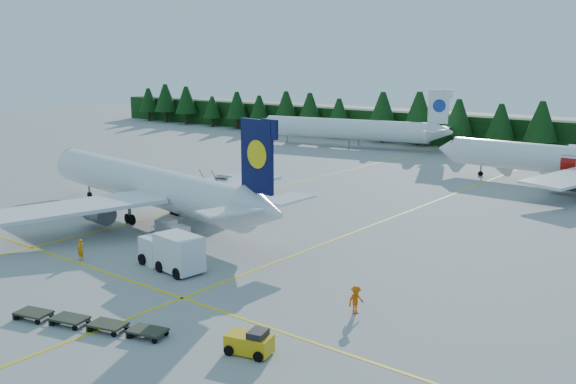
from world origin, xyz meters
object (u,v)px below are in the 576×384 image
Objects in this scene: airliner_navy at (141,184)px; airstairs at (205,205)px; service_truck at (171,251)px; baggage_tug at (250,342)px; airliner_red at (567,161)px.

airliner_navy is 7.40m from airstairs.
service_truck is at bearing -23.59° from airliner_navy.
service_truck is at bearing -60.67° from airstairs.
airliner_navy is 7.02× the size of airstairs.
service_truck is (16.15, -10.03, -2.04)m from airliner_navy.
baggage_tug is at bearing -20.76° from airliner_navy.
airliner_navy is at bearing 155.40° from service_truck.
airliner_red is 63.40m from baggage_tug.
airliner_navy reaches higher than service_truck.
airliner_red reaches higher than service_truck.
airliner_navy is 36.05m from baggage_tug.
airstairs is 35.61m from baggage_tug.
service_truck reaches higher than baggage_tug.
service_truck is (-15.11, -55.94, -1.88)m from airliner_red.
airliner_navy is at bearing -135.69° from airstairs.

